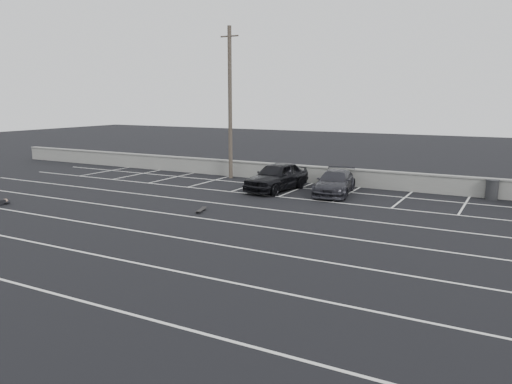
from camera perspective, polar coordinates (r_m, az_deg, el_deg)
The scene contains 8 objects.
ground at distance 19.84m, azimuth -11.59°, elevation -4.71°, with size 120.00×120.00×0.00m, color black.
seawall at distance 31.49m, azimuth 4.95°, elevation 2.17°, with size 50.00×0.45×1.06m.
stall_lines at distance 23.31m, azimuth -4.78°, elevation -2.21°, with size 36.00×20.05×0.01m.
car_left at distance 28.41m, azimuth 2.38°, elevation 1.80°, with size 1.90×4.72×1.61m, color black.
car_right at distance 27.60m, azimuth 8.99°, elevation 1.08°, with size 1.81×4.46×1.30m, color #25252C.
utility_pole at distance 32.55m, azimuth -2.98°, elevation 10.14°, with size 1.29×0.26×9.65m.
trash_bin at distance 28.57m, azimuth 25.36°, elevation 0.27°, with size 0.78×0.78×1.05m.
skateboard at distance 23.27m, azimuth -6.31°, elevation -2.06°, with size 0.46×0.90×0.10m.
Camera 1 is at (12.44, -14.55, 5.20)m, focal length 35.00 mm.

